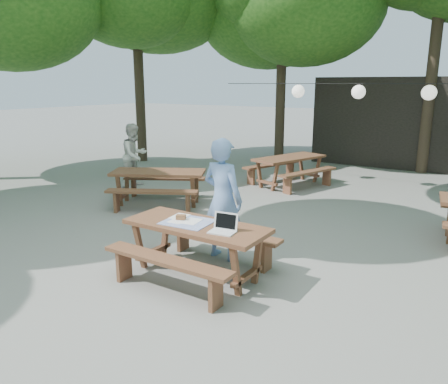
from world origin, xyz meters
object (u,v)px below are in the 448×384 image
picnic_table_nw (159,187)px  woman (223,199)px  main_picnic_table (197,249)px  second_person (135,155)px

picnic_table_nw → woman: woman is taller
main_picnic_table → second_person: second_person is taller
main_picnic_table → picnic_table_nw: bearing=138.7°
picnic_table_nw → second_person: (-1.68, 1.02, 0.42)m
picnic_table_nw → second_person: second_person is taller
picnic_table_nw → second_person: bearing=120.5°
main_picnic_table → second_person: size_ratio=1.23×
main_picnic_table → woman: 0.92m
picnic_table_nw → woman: bearing=-60.4°
main_picnic_table → woman: (-0.05, 0.74, 0.53)m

